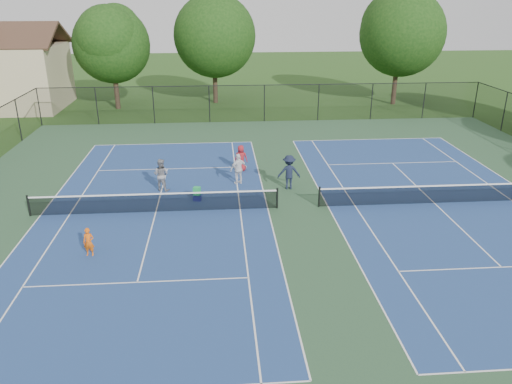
{
  "coord_description": "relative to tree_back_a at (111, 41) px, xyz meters",
  "views": [
    {
      "loc": [
        -3.86,
        -22.53,
        9.94
      ],
      "look_at": [
        -2.18,
        -1.0,
        1.3
      ],
      "focal_mm": 35.0,
      "sensor_mm": 36.0,
      "label": 1
    }
  ],
  "objects": [
    {
      "name": "court_pad",
      "position": [
        13.0,
        -24.0,
        -6.03
      ],
      "size": [
        36.0,
        36.0,
        0.01
      ],
      "primitive_type": "cube",
      "color": "#2A4B34",
      "rests_on": "ground"
    },
    {
      "name": "tree_back_b",
      "position": [
        9.0,
        2.0,
        0.56
      ],
      "size": [
        7.6,
        7.6,
        10.03
      ],
      "color": "#2D2116",
      "rests_on": "ground"
    },
    {
      "name": "tennis_court_right",
      "position": [
        20.0,
        -24.0,
        -5.94
      ],
      "size": [
        12.0,
        23.83,
        1.07
      ],
      "color": "navy",
      "rests_on": "ground"
    },
    {
      "name": "ball_crate",
      "position": [
        7.97,
        -22.69,
        -5.88
      ],
      "size": [
        0.44,
        0.38,
        0.32
      ],
      "primitive_type": "cube",
      "rotation": [
        0.0,
        0.0,
        -0.19
      ],
      "color": "navy",
      "rests_on": "ground"
    },
    {
      "name": "tree_back_a",
      "position": [
        0.0,
        0.0,
        0.0
      ],
      "size": [
        6.8,
        6.8,
        9.15
      ],
      "color": "#2D2116",
      "rests_on": "ground"
    },
    {
      "name": "ground",
      "position": [
        13.0,
        -24.0,
        -6.04
      ],
      "size": [
        140.0,
        140.0,
        0.0
      ],
      "primitive_type": "plane",
      "color": "#234716",
      "rests_on": "ground"
    },
    {
      "name": "instructor",
      "position": [
        6.03,
        -21.08,
        -5.15
      ],
      "size": [
        1.04,
        0.93,
        1.77
      ],
      "primitive_type": "imported",
      "rotation": [
        0.0,
        0.0,
        2.79
      ],
      "color": "gray",
      "rests_on": "ground"
    },
    {
      "name": "bystander_b",
      "position": [
        12.9,
        -21.37,
        -5.09
      ],
      "size": [
        1.25,
        0.75,
        1.9
      ],
      "primitive_type": "imported",
      "rotation": [
        0.0,
        0.0,
        3.1
      ],
      "color": "#161D31",
      "rests_on": "ground"
    },
    {
      "name": "child_player",
      "position": [
        3.81,
        -28.16,
        -5.43
      ],
      "size": [
        0.46,
        0.33,
        1.21
      ],
      "primitive_type": "imported",
      "rotation": [
        0.0,
        0.0,
        -0.09
      ],
      "color": "#E75C0F",
      "rests_on": "ground"
    },
    {
      "name": "ball_hopper",
      "position": [
        7.97,
        -22.69,
        -5.51
      ],
      "size": [
        0.41,
        0.36,
        0.42
      ],
      "primitive_type": "cube",
      "rotation": [
        0.0,
        0.0,
        -0.29
      ],
      "color": "green",
      "rests_on": "ball_crate"
    },
    {
      "name": "tree_back_d",
      "position": [
        26.0,
        0.0,
        0.79
      ],
      "size": [
        7.8,
        7.8,
        10.37
      ],
      "color": "#2D2116",
      "rests_on": "ground"
    },
    {
      "name": "perimeter_fence",
      "position": [
        13.0,
        -24.0,
        -4.44
      ],
      "size": [
        36.08,
        36.08,
        3.02
      ],
      "color": "black",
      "rests_on": "ground"
    },
    {
      "name": "bystander_c",
      "position": [
        10.46,
        -18.24,
        -5.25
      ],
      "size": [
        0.83,
        0.59,
        1.58
      ],
      "primitive_type": "imported",
      "rotation": [
        0.0,
        0.0,
        3.02
      ],
      "color": "maroon",
      "rests_on": "ground"
    },
    {
      "name": "clapboard_house",
      "position": [
        -10.0,
        1.0,
        -2.95
      ],
      "size": [
        10.8,
        8.1,
        7.65
      ],
      "color": "tan",
      "rests_on": "ground"
    },
    {
      "name": "tennis_court_left",
      "position": [
        6.0,
        -24.0,
        -5.94
      ],
      "size": [
        12.0,
        23.83,
        1.07
      ],
      "color": "navy",
      "rests_on": "ground"
    },
    {
      "name": "bystander_a",
      "position": [
        10.22,
        -20.45,
        -5.16
      ],
      "size": [
        1.11,
        0.84,
        1.76
      ],
      "primitive_type": "imported",
      "rotation": [
        0.0,
        0.0,
        3.6
      ],
      "color": "white",
      "rests_on": "ground"
    }
  ]
}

